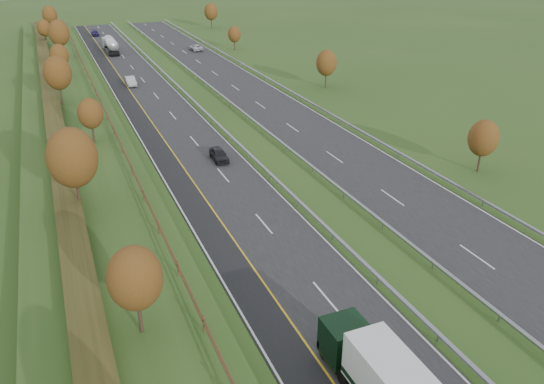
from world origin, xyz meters
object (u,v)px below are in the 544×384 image
(car_dark_near, at_px, (219,154))
(car_silver_mid, at_px, (130,81))
(car_small_far, at_px, (95,33))
(car_oncoming, at_px, (196,48))
(road_tanker, at_px, (110,44))

(car_dark_near, xyz_separation_m, car_silver_mid, (-3.69, 40.31, 0.07))
(car_silver_mid, bearing_deg, car_dark_near, -84.33)
(car_small_far, xyz_separation_m, car_oncoming, (19.46, -31.77, 0.02))
(car_silver_mid, distance_m, car_oncoming, 33.94)
(car_dark_near, height_order, car_small_far, car_dark_near)
(car_oncoming, bearing_deg, car_dark_near, 74.73)
(car_small_far, distance_m, car_oncoming, 37.26)
(car_small_far, height_order, car_oncoming, car_oncoming)
(car_dark_near, distance_m, car_small_far, 99.82)
(road_tanker, bearing_deg, car_oncoming, -16.33)
(car_dark_near, relative_size, car_silver_mid, 0.87)
(road_tanker, distance_m, car_small_far, 26.35)
(car_small_far, relative_size, car_oncoming, 0.93)
(road_tanker, height_order, car_dark_near, road_tanker)
(road_tanker, relative_size, car_silver_mid, 2.39)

